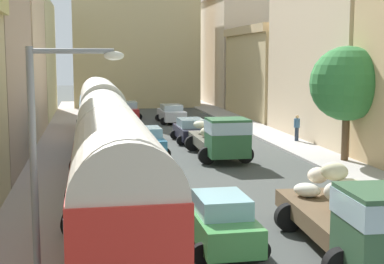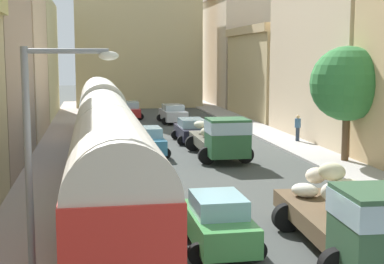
{
  "view_description": "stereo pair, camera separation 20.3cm",
  "coord_description": "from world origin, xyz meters",
  "px_view_note": "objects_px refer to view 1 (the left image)",
  "views": [
    {
      "loc": [
        -5.3,
        -7.87,
        5.55
      ],
      "look_at": [
        0.0,
        20.94,
        1.63
      ],
      "focal_mm": 52.92,
      "sensor_mm": 36.0,
      "label": 1
    },
    {
      "loc": [
        -5.1,
        -7.9,
        5.55
      ],
      "look_at": [
        0.0,
        20.94,
        1.63
      ],
      "focal_mm": 52.92,
      "sensor_mm": 36.0,
      "label": 2
    }
  ],
  "objects_px": {
    "parked_bus_1": "(106,138)",
    "cargo_truck_1": "(220,137)",
    "car_1": "(171,114)",
    "car_2": "(221,222)",
    "car_3": "(146,142)",
    "parked_bus_2": "(101,113)",
    "car_4": "(129,110)",
    "streetlamp_near": "(49,150)",
    "parked_bus_3": "(98,104)",
    "car_0": "(191,130)",
    "parked_bus_0": "(118,187)",
    "pedestrian_3": "(297,127)",
    "cargo_truck_0": "(361,218)"
  },
  "relations": [
    {
      "from": "parked_bus_1",
      "to": "cargo_truck_1",
      "type": "xyz_separation_m",
      "value": [
        6.29,
        6.12,
        -0.97
      ]
    },
    {
      "from": "car_1",
      "to": "car_2",
      "type": "distance_m",
      "value": 31.57
    },
    {
      "from": "car_3",
      "to": "cargo_truck_1",
      "type": "bearing_deg",
      "value": -25.63
    },
    {
      "from": "parked_bus_2",
      "to": "car_4",
      "type": "xyz_separation_m",
      "value": [
        2.87,
        18.36,
        -1.59
      ]
    },
    {
      "from": "car_2",
      "to": "car_3",
      "type": "bearing_deg",
      "value": 91.98
    },
    {
      "from": "streetlamp_near",
      "to": "parked_bus_2",
      "type": "bearing_deg",
      "value": 85.48
    },
    {
      "from": "parked_bus_1",
      "to": "parked_bus_3",
      "type": "height_order",
      "value": "parked_bus_1"
    },
    {
      "from": "car_0",
      "to": "car_4",
      "type": "distance_m",
      "value": 14.98
    },
    {
      "from": "car_0",
      "to": "car_1",
      "type": "xyz_separation_m",
      "value": [
        0.33,
        10.8,
        0.02
      ]
    },
    {
      "from": "car_1",
      "to": "car_4",
      "type": "bearing_deg",
      "value": 130.33
    },
    {
      "from": "cargo_truck_1",
      "to": "car_2",
      "type": "relative_size",
      "value": 1.94
    },
    {
      "from": "streetlamp_near",
      "to": "parked_bus_1",
      "type": "bearing_deg",
      "value": 81.78
    },
    {
      "from": "parked_bus_1",
      "to": "cargo_truck_1",
      "type": "bearing_deg",
      "value": 44.22
    },
    {
      "from": "parked_bus_3",
      "to": "cargo_truck_1",
      "type": "height_order",
      "value": "parked_bus_3"
    },
    {
      "from": "parked_bus_2",
      "to": "cargo_truck_1",
      "type": "height_order",
      "value": "parked_bus_2"
    },
    {
      "from": "car_0",
      "to": "car_1",
      "type": "bearing_deg",
      "value": 88.26
    },
    {
      "from": "car_0",
      "to": "car_1",
      "type": "relative_size",
      "value": 1.02
    },
    {
      "from": "parked_bus_0",
      "to": "car_3",
      "type": "height_order",
      "value": "parked_bus_0"
    },
    {
      "from": "parked_bus_1",
      "to": "car_2",
      "type": "height_order",
      "value": "parked_bus_1"
    },
    {
      "from": "parked_bus_0",
      "to": "streetlamp_near",
      "type": "xyz_separation_m",
      "value": [
        -1.57,
        -1.9,
        1.33
      ]
    },
    {
      "from": "car_4",
      "to": "cargo_truck_1",
      "type": "bearing_deg",
      "value": -80.85
    },
    {
      "from": "car_2",
      "to": "car_4",
      "type": "relative_size",
      "value": 0.9
    },
    {
      "from": "pedestrian_3",
      "to": "streetlamp_near",
      "type": "distance_m",
      "value": 26.11
    },
    {
      "from": "car_1",
      "to": "pedestrian_3",
      "type": "bearing_deg",
      "value": -63.19
    },
    {
      "from": "parked_bus_1",
      "to": "car_3",
      "type": "xyz_separation_m",
      "value": [
        2.45,
        7.96,
        -1.39
      ]
    },
    {
      "from": "cargo_truck_1",
      "to": "streetlamp_near",
      "type": "bearing_deg",
      "value": -114.8
    },
    {
      "from": "parked_bus_0",
      "to": "car_0",
      "type": "distance_m",
      "value": 22.5
    },
    {
      "from": "parked_bus_1",
      "to": "parked_bus_0",
      "type": "bearing_deg",
      "value": -90.0
    },
    {
      "from": "car_2",
      "to": "pedestrian_3",
      "type": "bearing_deg",
      "value": 63.33
    },
    {
      "from": "parked_bus_0",
      "to": "cargo_truck_0",
      "type": "distance_m",
      "value": 6.55
    },
    {
      "from": "streetlamp_near",
      "to": "parked_bus_3",
      "type": "bearing_deg",
      "value": 86.88
    },
    {
      "from": "parked_bus_3",
      "to": "car_0",
      "type": "bearing_deg",
      "value": -42.36
    },
    {
      "from": "parked_bus_3",
      "to": "car_2",
      "type": "distance_m",
      "value": 26.14
    },
    {
      "from": "parked_bus_0",
      "to": "parked_bus_2",
      "type": "distance_m",
      "value": 18.0
    },
    {
      "from": "parked_bus_3",
      "to": "car_0",
      "type": "distance_m",
      "value": 8.02
    },
    {
      "from": "car_0",
      "to": "pedestrian_3",
      "type": "xyz_separation_m",
      "value": [
        6.66,
        -1.72,
        0.26
      ]
    },
    {
      "from": "pedestrian_3",
      "to": "car_3",
      "type": "bearing_deg",
      "value": -163.4
    },
    {
      "from": "parked_bus_3",
      "to": "streetlamp_near",
      "type": "distance_m",
      "value": 28.98
    },
    {
      "from": "parked_bus_1",
      "to": "car_0",
      "type": "height_order",
      "value": "parked_bus_1"
    },
    {
      "from": "car_1",
      "to": "car_4",
      "type": "distance_m",
      "value": 5.08
    },
    {
      "from": "car_1",
      "to": "pedestrian_3",
      "type": "distance_m",
      "value": 14.04
    },
    {
      "from": "parked_bus_2",
      "to": "parked_bus_0",
      "type": "bearing_deg",
      "value": -90.0
    },
    {
      "from": "car_0",
      "to": "car_4",
      "type": "relative_size",
      "value": 1.07
    },
    {
      "from": "parked_bus_1",
      "to": "parked_bus_2",
      "type": "height_order",
      "value": "parked_bus_2"
    },
    {
      "from": "parked_bus_2",
      "to": "pedestrian_3",
      "type": "height_order",
      "value": "parked_bus_2"
    },
    {
      "from": "parked_bus_0",
      "to": "pedestrian_3",
      "type": "xyz_separation_m",
      "value": [
        12.49,
        19.96,
        -1.18
      ]
    },
    {
      "from": "car_0",
      "to": "streetlamp_near",
      "type": "relative_size",
      "value": 0.76
    },
    {
      "from": "cargo_truck_1",
      "to": "car_4",
      "type": "height_order",
      "value": "cargo_truck_1"
    },
    {
      "from": "parked_bus_3",
      "to": "pedestrian_3",
      "type": "height_order",
      "value": "parked_bus_3"
    },
    {
      "from": "cargo_truck_1",
      "to": "car_0",
      "type": "xyz_separation_m",
      "value": [
        -0.46,
        6.56,
        -0.45
      ]
    }
  ]
}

